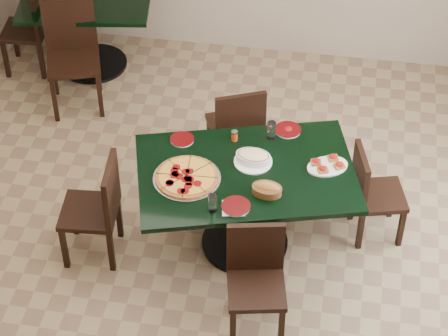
% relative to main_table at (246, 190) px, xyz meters
% --- Properties ---
extents(floor, '(5.50, 5.50, 0.00)m').
position_rel_main_table_xyz_m(floor, '(-0.19, -0.12, -0.57)').
color(floor, olive).
rests_on(floor, ground).
extents(room_shell, '(5.50, 5.50, 5.50)m').
position_rel_main_table_xyz_m(room_shell, '(0.83, 1.61, 0.60)').
color(room_shell, white).
rests_on(room_shell, floor).
extents(main_table, '(1.76, 1.38, 0.75)m').
position_rel_main_table_xyz_m(main_table, '(0.00, 0.00, 0.00)').
color(main_table, black).
rests_on(main_table, floor).
extents(back_table, '(1.30, 1.02, 0.75)m').
position_rel_main_table_xyz_m(back_table, '(-1.79, 2.09, -0.04)').
color(back_table, black).
rests_on(back_table, floor).
extents(chair_far, '(0.53, 0.53, 0.87)m').
position_rel_main_table_xyz_m(chair_far, '(-0.19, 0.81, -0.08)').
color(chair_far, black).
rests_on(chair_far, floor).
extents(chair_near, '(0.46, 0.46, 0.83)m').
position_rel_main_table_xyz_m(chair_near, '(0.17, -0.69, -0.11)').
color(chair_near, black).
rests_on(chair_near, floor).
extents(chair_right, '(0.46, 0.46, 0.80)m').
position_rel_main_table_xyz_m(chair_right, '(0.90, 0.28, -0.13)').
color(chair_right, black).
rests_on(chair_right, floor).
extents(chair_left, '(0.44, 0.44, 0.87)m').
position_rel_main_table_xyz_m(chair_left, '(-1.04, -0.26, -0.08)').
color(chair_left, black).
rests_on(chair_left, floor).
extents(back_chair_near, '(0.58, 0.58, 0.98)m').
position_rel_main_table_xyz_m(back_chair_near, '(-1.78, 1.55, -0.01)').
color(back_chair_near, black).
rests_on(back_chair_near, floor).
extents(back_chair_left, '(0.43, 0.43, 0.86)m').
position_rel_main_table_xyz_m(back_chair_left, '(-2.30, 1.97, -0.09)').
color(back_chair_left, black).
rests_on(back_chair_left, floor).
extents(pepperoni_pizza, '(0.48, 0.48, 0.04)m').
position_rel_main_table_xyz_m(pepperoni_pizza, '(-0.40, -0.15, 0.20)').
color(pepperoni_pizza, '#ACACB2').
rests_on(pepperoni_pizza, main_table).
extents(lasagna_casserole, '(0.28, 0.28, 0.09)m').
position_rel_main_table_xyz_m(lasagna_casserole, '(0.03, 0.10, 0.23)').
color(lasagna_casserole, white).
rests_on(lasagna_casserole, main_table).
extents(bread_basket, '(0.22, 0.16, 0.09)m').
position_rel_main_table_xyz_m(bread_basket, '(0.17, -0.20, 0.22)').
color(bread_basket, brown).
rests_on(bread_basket, main_table).
extents(bruschetta_platter, '(0.37, 0.32, 0.05)m').
position_rel_main_table_xyz_m(bruschetta_platter, '(0.57, 0.14, 0.21)').
color(bruschetta_platter, white).
rests_on(bruschetta_platter, main_table).
extents(side_plate_near, '(0.20, 0.20, 0.02)m').
position_rel_main_table_xyz_m(side_plate_near, '(-0.02, -0.37, 0.19)').
color(side_plate_near, white).
rests_on(side_plate_near, main_table).
extents(side_plate_far_r, '(0.20, 0.20, 0.03)m').
position_rel_main_table_xyz_m(side_plate_far_r, '(0.24, 0.50, 0.19)').
color(side_plate_far_r, white).
rests_on(side_plate_far_r, main_table).
extents(side_plate_far_l, '(0.18, 0.18, 0.02)m').
position_rel_main_table_xyz_m(side_plate_far_l, '(-0.52, 0.26, 0.19)').
color(side_plate_far_l, white).
rests_on(side_plate_far_l, main_table).
extents(napkin_setting, '(0.18, 0.18, 0.01)m').
position_rel_main_table_xyz_m(napkin_setting, '(-0.03, -0.39, 0.18)').
color(napkin_setting, silver).
rests_on(napkin_setting, main_table).
extents(water_glass_a, '(0.07, 0.07, 0.14)m').
position_rel_main_table_xyz_m(water_glass_a, '(0.13, 0.40, 0.25)').
color(water_glass_a, silver).
rests_on(water_glass_a, main_table).
extents(water_glass_b, '(0.06, 0.06, 0.14)m').
position_rel_main_table_xyz_m(water_glass_b, '(-0.17, -0.43, 0.25)').
color(water_glass_b, silver).
rests_on(water_glass_b, main_table).
extents(pepper_shaker, '(0.05, 0.05, 0.08)m').
position_rel_main_table_xyz_m(pepper_shaker, '(-0.14, 0.33, 0.22)').
color(pepper_shaker, red).
rests_on(pepper_shaker, main_table).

